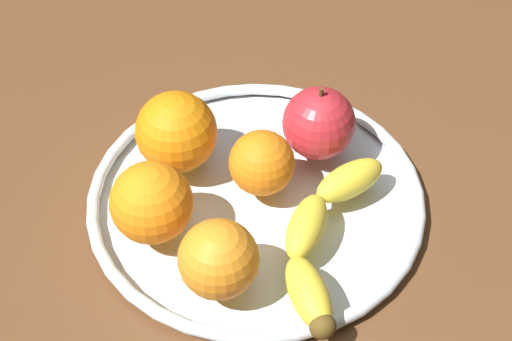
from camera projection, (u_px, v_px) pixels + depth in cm
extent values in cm
cube|color=brown|center=(256.00, 217.00, 77.47)|extent=(128.23, 128.23, 4.00)
cylinder|color=silver|center=(256.00, 202.00, 75.79)|extent=(31.08, 31.08, 0.60)
torus|color=silver|center=(256.00, 196.00, 75.13)|extent=(32.38, 32.38, 1.20)
ellipsoid|color=yellow|center=(350.00, 180.00, 73.56)|extent=(8.14, 5.92, 3.20)
ellipsoid|color=yellow|center=(306.00, 227.00, 69.74)|extent=(8.01, 4.81, 3.20)
ellipsoid|color=yellow|center=(309.00, 293.00, 64.91)|extent=(7.28, 7.78, 3.20)
ellipsoid|color=brown|center=(323.00, 327.00, 62.72)|extent=(3.00, 2.97, 2.24)
sphere|color=red|center=(319.00, 123.00, 75.99)|extent=(7.19, 7.19, 7.19)
cylinder|color=#593819|center=(321.00, 94.00, 73.22)|extent=(0.44, 0.44, 1.20)
sphere|color=orange|center=(176.00, 132.00, 74.63)|extent=(7.92, 7.92, 7.92)
sphere|color=orange|center=(151.00, 203.00, 68.86)|extent=(7.45, 7.45, 7.45)
sphere|color=orange|center=(257.00, 161.00, 73.18)|extent=(6.25, 6.25, 6.25)
sphere|color=orange|center=(219.00, 259.00, 65.00)|extent=(6.89, 6.89, 6.89)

